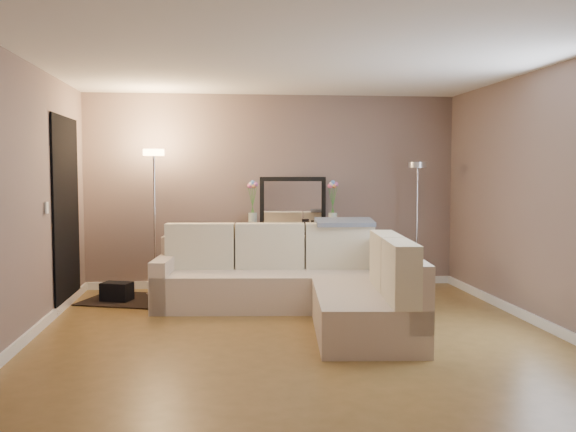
{
  "coord_description": "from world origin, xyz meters",
  "views": [
    {
      "loc": [
        -0.72,
        -5.92,
        1.57
      ],
      "look_at": [
        0.0,
        0.8,
        1.1
      ],
      "focal_mm": 40.0,
      "sensor_mm": 36.0,
      "label": 1
    }
  ],
  "objects": [
    {
      "name": "floor",
      "position": [
        0.0,
        0.0,
        -0.01
      ],
      "size": [
        5.0,
        5.5,
        0.01
      ],
      "primitive_type": "cube",
      "color": "olive",
      "rests_on": "ground"
    },
    {
      "name": "ceiling",
      "position": [
        0.0,
        0.0,
        2.6
      ],
      "size": [
        5.0,
        5.5,
        0.01
      ],
      "primitive_type": "cube",
      "color": "white",
      "rests_on": "ground"
    },
    {
      "name": "wall_back",
      "position": [
        0.0,
        2.76,
        1.3
      ],
      "size": [
        5.0,
        0.02,
        2.6
      ],
      "primitive_type": "cube",
      "color": "#7D6860",
      "rests_on": "ground"
    },
    {
      "name": "wall_front",
      "position": [
        0.0,
        -2.76,
        1.3
      ],
      "size": [
        5.0,
        0.02,
        2.6
      ],
      "primitive_type": "cube",
      "color": "#7D6860",
      "rests_on": "ground"
    },
    {
      "name": "wall_left",
      "position": [
        -2.51,
        0.0,
        1.3
      ],
      "size": [
        0.02,
        5.5,
        2.6
      ],
      "primitive_type": "cube",
      "color": "#7D6860",
      "rests_on": "ground"
    },
    {
      "name": "wall_right",
      "position": [
        2.51,
        0.0,
        1.3
      ],
      "size": [
        0.02,
        5.5,
        2.6
      ],
      "primitive_type": "cube",
      "color": "#7D6860",
      "rests_on": "ground"
    },
    {
      "name": "baseboard_back",
      "position": [
        0.0,
        2.73,
        0.05
      ],
      "size": [
        5.0,
        0.03,
        0.1
      ],
      "primitive_type": "cube",
      "color": "white",
      "rests_on": "ground"
    },
    {
      "name": "baseboard_left",
      "position": [
        -2.48,
        0.0,
        0.05
      ],
      "size": [
        0.03,
        5.5,
        0.1
      ],
      "primitive_type": "cube",
      "color": "white",
      "rests_on": "ground"
    },
    {
      "name": "baseboard_right",
      "position": [
        2.48,
        0.0,
        0.05
      ],
      "size": [
        0.03,
        5.5,
        0.1
      ],
      "primitive_type": "cube",
      "color": "white",
      "rests_on": "ground"
    },
    {
      "name": "doorway",
      "position": [
        -2.48,
        1.7,
        1.1
      ],
      "size": [
        0.02,
        1.2,
        2.2
      ],
      "primitive_type": "cube",
      "color": "black",
      "rests_on": "ground"
    },
    {
      "name": "switch_plate",
      "position": [
        -2.48,
        0.85,
        1.2
      ],
      "size": [
        0.02,
        0.08,
        0.12
      ],
      "primitive_type": "cube",
      "color": "white",
      "rests_on": "ground"
    },
    {
      "name": "sectional_sofa",
      "position": [
        0.21,
        0.96,
        0.35
      ],
      "size": [
        2.79,
        2.85,
        0.96
      ],
      "color": "beige",
      "rests_on": "floor"
    },
    {
      "name": "throw_blanket",
      "position": [
        0.76,
        1.58,
        0.97
      ],
      "size": [
        0.7,
        0.43,
        0.09
      ],
      "primitive_type": "cube",
      "rotation": [
        0.1,
        0.0,
        -0.05
      ],
      "color": "slate",
      "rests_on": "sectional_sofa"
    },
    {
      "name": "console_table",
      "position": [
        0.17,
        2.56,
        0.44
      ],
      "size": [
        1.29,
        0.49,
        0.78
      ],
      "color": "black",
      "rests_on": "floor"
    },
    {
      "name": "leaning_mirror",
      "position": [
        0.27,
        2.71,
        1.15
      ],
      "size": [
        0.89,
        0.14,
        0.7
      ],
      "color": "black",
      "rests_on": "console_table"
    },
    {
      "name": "table_decor",
      "position": [
        0.24,
        2.51,
        0.82
      ],
      "size": [
        0.54,
        0.15,
        0.13
      ],
      "color": "orange",
      "rests_on": "console_table"
    },
    {
      "name": "flower_vase_left",
      "position": [
        -0.28,
        2.61,
        1.07
      ],
      "size": [
        0.15,
        0.13,
        0.67
      ],
      "color": "silver",
      "rests_on": "console_table"
    },
    {
      "name": "flower_vase_right",
      "position": [
        0.78,
        2.49,
        1.07
      ],
      "size": [
        0.15,
        0.13,
        0.67
      ],
      "color": "silver",
      "rests_on": "console_table"
    },
    {
      "name": "floor_lamp_lit",
      "position": [
        -1.53,
        2.25,
        1.31
      ],
      "size": [
        0.33,
        0.33,
        1.85
      ],
      "color": "silver",
      "rests_on": "floor"
    },
    {
      "name": "floor_lamp_unlit",
      "position": [
        1.87,
        2.27,
        1.2
      ],
      "size": [
        0.26,
        0.26,
        1.69
      ],
      "color": "silver",
      "rests_on": "floor"
    },
    {
      "name": "charcoal_rug",
      "position": [
        -1.74,
        1.95,
        0.01
      ],
      "size": [
        1.43,
        1.24,
        0.02
      ],
      "primitive_type": "cube",
      "rotation": [
        0.0,
        0.0,
        -0.32
      ],
      "color": "black",
      "rests_on": "floor"
    },
    {
      "name": "black_bag",
      "position": [
        -1.96,
        1.91,
        0.12
      ],
      "size": [
        0.4,
        0.34,
        0.22
      ],
      "primitive_type": "cube",
      "rotation": [
        0.0,
        0.0,
        -0.32
      ],
      "color": "black",
      "rests_on": "charcoal_rug"
    }
  ]
}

